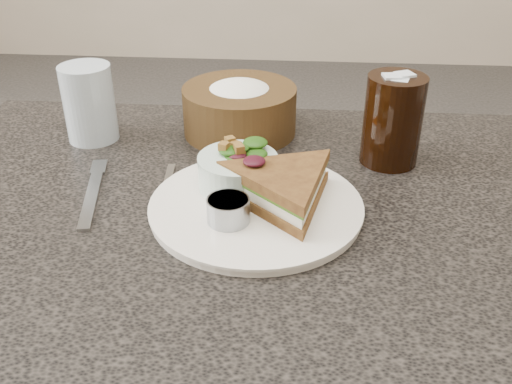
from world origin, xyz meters
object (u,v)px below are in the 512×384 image
object	(u,v)px
dinner_plate	(256,207)
water_glass	(89,103)
dressing_ramekin	(228,210)
bread_basket	(239,102)
salad_bowl	(238,166)
sandwich	(283,187)
cola_glass	(393,117)

from	to	relation	value
dinner_plate	water_glass	distance (m)	0.37
dressing_ramekin	bread_basket	world-z (taller)	bread_basket
dinner_plate	salad_bowl	distance (m)	0.06
salad_bowl	bread_basket	world-z (taller)	bread_basket
sandwich	water_glass	bearing A→B (deg)	-169.57
sandwich	water_glass	size ratio (longest dim) A/B	1.47
dinner_plate	dressing_ramekin	size ratio (longest dim) A/B	5.17
water_glass	dinner_plate	bearing A→B (deg)	-35.50
dinner_plate	cola_glass	size ratio (longest dim) A/B	1.89
sandwich	cola_glass	size ratio (longest dim) A/B	1.24
cola_glass	water_glass	bearing A→B (deg)	174.65
water_glass	dressing_ramekin	bearing A→B (deg)	-44.32
sandwich	water_glass	world-z (taller)	water_glass
cola_glass	sandwich	bearing A→B (deg)	-134.91
bread_basket	cola_glass	bearing A→B (deg)	-20.47
salad_bowl	cola_glass	size ratio (longest dim) A/B	0.74
bread_basket	dinner_plate	bearing A→B (deg)	-79.33
salad_bowl	water_glass	xyz separation A→B (m)	(-0.26, 0.17, 0.02)
dressing_ramekin	salad_bowl	bearing A→B (deg)	88.12
dinner_plate	sandwich	size ratio (longest dim) A/B	1.53
sandwich	cola_glass	distance (m)	0.23
water_glass	cola_glass	bearing A→B (deg)	-5.35
bread_basket	water_glass	size ratio (longest dim) A/B	1.52
salad_bowl	bread_basket	bearing A→B (deg)	95.22
dressing_ramekin	water_glass	distance (m)	0.37
dinner_plate	sandwich	distance (m)	0.05
dressing_ramekin	dinner_plate	bearing A→B (deg)	55.67
sandwich	dressing_ramekin	distance (m)	0.08
dinner_plate	cola_glass	world-z (taller)	cola_glass
cola_glass	water_glass	size ratio (longest dim) A/B	1.19
dinner_plate	salad_bowl	bearing A→B (deg)	123.55
dinner_plate	cola_glass	bearing A→B (deg)	39.77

